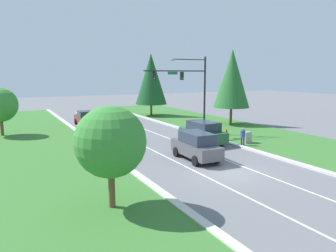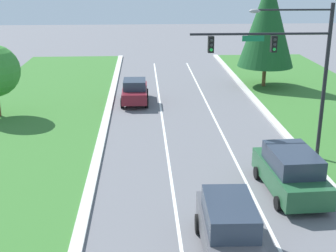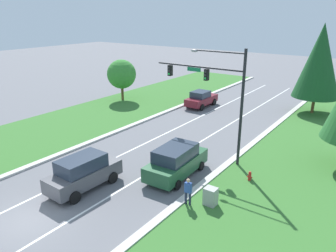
# 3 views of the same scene
# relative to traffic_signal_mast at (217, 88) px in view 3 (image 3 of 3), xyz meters

# --- Properties ---
(ground_plane) EXTENTS (160.00, 160.00, 0.00)m
(ground_plane) POSITION_rel_traffic_signal_mast_xyz_m (-4.27, -12.55, -5.43)
(ground_plane) COLOR slate
(lane_stripe_inner_left) EXTENTS (0.14, 81.00, 0.01)m
(lane_stripe_inner_left) POSITION_rel_traffic_signal_mast_xyz_m (-6.07, -12.55, -5.43)
(lane_stripe_inner_left) COLOR white
(lane_stripe_inner_left) RESTS_ON ground_plane
(lane_stripe_inner_right) EXTENTS (0.14, 81.00, 0.01)m
(lane_stripe_inner_right) POSITION_rel_traffic_signal_mast_xyz_m (-2.47, -12.55, -5.43)
(lane_stripe_inner_right) COLOR white
(lane_stripe_inner_right) RESTS_ON ground_plane
(traffic_signal_mast) EXTENTS (7.09, 0.41, 8.22)m
(traffic_signal_mast) POSITION_rel_traffic_signal_mast_xyz_m (0.00, 0.00, 0.00)
(traffic_signal_mast) COLOR black
(traffic_signal_mast) RESTS_ON ground_plane
(burgundy_sedan) EXTENTS (2.09, 4.64, 1.86)m
(burgundy_sedan) POSITION_rel_traffic_signal_mast_xyz_m (-7.99, 11.94, -4.50)
(burgundy_sedan) COLOR maroon
(burgundy_sedan) RESTS_ON ground_plane
(forest_suv) EXTENTS (2.47, 5.19, 2.09)m
(forest_suv) POSITION_rel_traffic_signal_mast_xyz_m (-0.75, -3.86, -4.38)
(forest_suv) COLOR #235633
(forest_suv) RESTS_ON ground_plane
(graphite_suv) EXTENTS (2.15, 4.87, 2.13)m
(graphite_suv) POSITION_rel_traffic_signal_mast_xyz_m (-4.45, -8.60, -4.33)
(graphite_suv) COLOR #4C4C51
(graphite_suv) RESTS_ON ground_plane
(utility_cabinet) EXTENTS (0.70, 0.60, 1.12)m
(utility_cabinet) POSITION_rel_traffic_signal_mast_xyz_m (2.89, -5.77, -4.87)
(utility_cabinet) COLOR #9E9E99
(utility_cabinet) RESTS_ON ground_plane
(pedestrian) EXTENTS (0.40, 0.24, 1.69)m
(pedestrian) POSITION_rel_traffic_signal_mast_xyz_m (1.83, -6.48, -4.49)
(pedestrian) COLOR #232842
(pedestrian) RESTS_ON ground_plane
(fire_hydrant) EXTENTS (0.34, 0.20, 0.70)m
(fire_hydrant) POSITION_rel_traffic_signal_mast_xyz_m (3.60, -1.77, -5.09)
(fire_hydrant) COLOR red
(fire_hydrant) RESTS_ON ground_plane
(conifer_far_right_tree) EXTENTS (4.76, 4.76, 9.47)m
(conifer_far_right_tree) POSITION_rel_traffic_signal_mast_xyz_m (3.22, 16.58, 0.23)
(conifer_far_right_tree) COLOR brown
(conifer_far_right_tree) RESTS_ON ground_plane
(oak_far_left_tree) EXTENTS (3.53, 3.53, 5.05)m
(oak_far_left_tree) POSITION_rel_traffic_signal_mast_xyz_m (-17.41, 8.75, -2.16)
(oak_far_left_tree) COLOR brown
(oak_far_left_tree) RESTS_ON ground_plane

